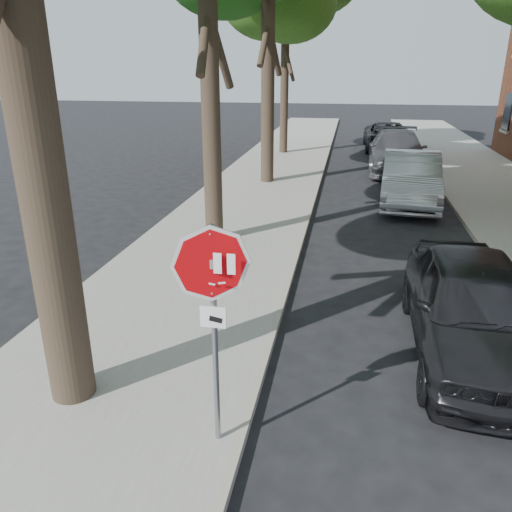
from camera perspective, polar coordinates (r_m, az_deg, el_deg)
The scene contains 9 objects.
ground at distance 6.18m, azimuth 2.46°, elevation -21.63°, with size 120.00×120.00×0.00m, color black.
sidewalk_left at distance 17.31m, azimuth -0.13°, elevation 7.03°, with size 4.00×55.00×0.12m, color gray.
curb_left at distance 17.06m, azimuth 6.70°, elevation 6.70°, with size 0.12×55.00×0.13m, color #9E9384.
curb_right at distance 17.36m, azimuth 21.40°, elevation 5.65°, with size 0.12×55.00×0.13m, color #9E9384.
stop_sign at distance 5.18m, azimuth -4.96°, elevation -4.66°, with size 0.76×0.34×2.61m.
car_a at distance 8.26m, azimuth 23.63°, elevation -5.39°, with size 1.82×4.52×1.54m, color black.
car_b at distance 16.92m, azimuth 17.25°, elevation 8.41°, with size 1.73×4.96×1.63m, color #AAACB2.
car_c at distance 22.43m, azimuth 15.79°, elevation 11.43°, with size 2.32×5.70×1.65m, color #46454A.
car_d at distance 28.11m, azimuth 14.85°, elevation 13.04°, with size 2.39×5.18×1.44m, color black.
Camera 1 is at (0.58, -4.53, 4.17)m, focal length 35.00 mm.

